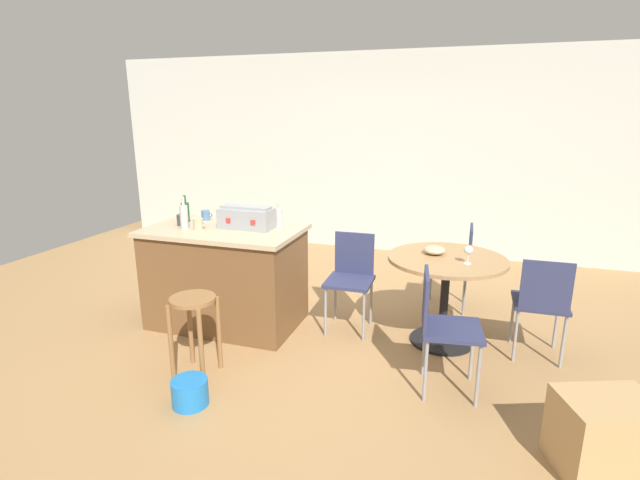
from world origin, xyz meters
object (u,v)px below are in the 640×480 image
object	(u,v)px
plastic_bucket	(190,392)
bottle_0	(185,212)
folding_chair_near	(456,260)
wine_glass	(468,251)
bottle_1	(184,216)
bottle_2	(278,217)
wooden_stool	(194,318)
cup_0	(198,224)
folding_chair_left	(442,322)
cardboard_box	(605,436)
cup_1	(182,220)
dining_table	(446,278)
folding_chair_right	(542,300)
cup_2	(206,215)
serving_bowl	(434,250)
folding_chair_far	(351,274)
toolbox	(246,218)
kitchen_island	(226,276)

from	to	relation	value
plastic_bucket	bottle_0	bearing A→B (deg)	122.29
folding_chair_near	wine_glass	xyz separation A→B (m)	(0.11, -0.92, 0.37)
bottle_1	bottle_2	xyz separation A→B (m)	(0.76, 0.35, -0.03)
bottle_0	wine_glass	bearing A→B (deg)	-0.36
wooden_stool	cup_0	xyz separation A→B (m)	(-0.41, 0.78, 0.51)
folding_chair_left	bottle_1	world-z (taller)	bottle_1
bottle_1	cardboard_box	world-z (taller)	bottle_1
wooden_stool	cup_1	bearing A→B (deg)	126.48
dining_table	cup_1	bearing A→B (deg)	-174.12
folding_chair_left	folding_chair_right	distance (m)	0.98
bottle_1	cup_2	distance (m)	0.36
bottle_2	serving_bowl	distance (m)	1.40
dining_table	cup_2	distance (m)	2.29
folding_chair_far	serving_bowl	distance (m)	0.77
wine_glass	bottle_0	bearing A→B (deg)	179.64
wooden_stool	bottle_1	world-z (taller)	bottle_1
toolbox	cup_1	bearing A→B (deg)	-172.54
kitchen_island	folding_chair_right	world-z (taller)	kitchen_island
folding_chair_right	serving_bowl	size ratio (longest dim) A/B	4.73
bottle_2	folding_chair_right	bearing A→B (deg)	-1.78
wooden_stool	kitchen_island	bearing A→B (deg)	104.18
folding_chair_right	wine_glass	bearing A→B (deg)	-173.68
cup_0	bottle_2	bearing A→B (deg)	27.72
folding_chair_far	bottle_0	size ratio (longest dim) A/B	3.42
folding_chair_far	folding_chair_left	bearing A→B (deg)	-42.97
bottle_0	cup_1	bearing A→B (deg)	-69.81
cup_0	cardboard_box	distance (m)	3.31
cup_2	wine_glass	distance (m)	2.43
wine_glass	cardboard_box	distance (m)	1.55
kitchen_island	bottle_1	bearing A→B (deg)	-158.39
cardboard_box	plastic_bucket	world-z (taller)	cardboard_box
folding_chair_near	cup_1	world-z (taller)	cup_1
folding_chair_near	bottle_1	size ratio (longest dim) A/B	2.98
bottle_1	serving_bowl	bearing A→B (deg)	10.74
bottle_1	cup_2	xyz separation A→B (m)	(-0.00, 0.36, -0.06)
folding_chair_far	folding_chair_right	xyz separation A→B (m)	(1.56, -0.11, -0.01)
dining_table	plastic_bucket	size ratio (longest dim) A/B	3.95
cup_1	bottle_2	bearing A→B (deg)	16.49
toolbox	cup_0	world-z (taller)	toolbox
dining_table	cardboard_box	size ratio (longest dim) A/B	1.92
folding_chair_right	toolbox	bearing A→B (deg)	-177.65
folding_chair_near	folding_chair_left	bearing A→B (deg)	-90.85
cardboard_box	cup_1	bearing A→B (deg)	162.45
folding_chair_near	folding_chair_left	distance (m)	1.55
folding_chair_left	bottle_1	bearing A→B (deg)	169.90
bottle_0	cup_0	world-z (taller)	bottle_0
kitchen_island	bottle_0	xyz separation A→B (m)	(-0.46, 0.11, 0.55)
bottle_2	cup_1	distance (m)	0.89
folding_chair_right	plastic_bucket	distance (m)	2.70
bottle_1	kitchen_island	bearing A→B (deg)	21.61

